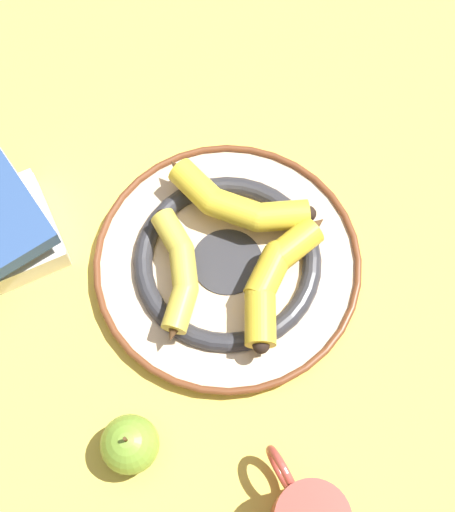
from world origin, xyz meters
TOP-DOWN VIEW (x-y plane):
  - ground_plane at (0.00, 0.00)m, footprint 2.80×2.80m
  - decorative_bowl at (0.01, -0.04)m, footprint 0.34×0.34m
  - banana_a at (0.04, -0.10)m, footprint 0.17×0.06m
  - banana_b at (-0.06, -0.03)m, footprint 0.11×0.19m
  - banana_c at (0.04, 0.02)m, footprint 0.18×0.11m
  - apple at (0.24, -0.15)m, footprint 0.07×0.07m

SIDE VIEW (x-z plane):
  - ground_plane at x=0.00m, z-range 0.00..0.00m
  - decorative_bowl at x=0.01m, z-range 0.00..0.03m
  - apple at x=0.24m, z-range -0.01..0.07m
  - banana_a at x=0.04m, z-range 0.03..0.06m
  - banana_b at x=-0.06m, z-range 0.03..0.07m
  - banana_c at x=0.04m, z-range 0.03..0.07m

